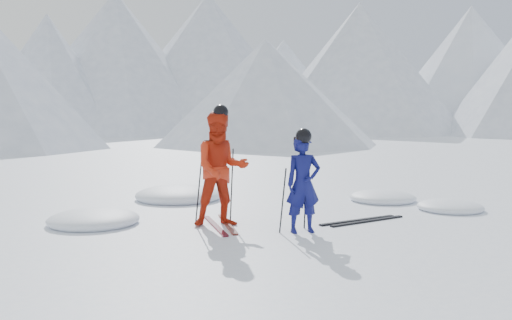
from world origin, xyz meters
TOP-DOWN VIEW (x-y plane):
  - ground at (0.00, 0.00)m, footprint 160.00×160.00m
  - mountain_range at (5.71, 35.31)m, footprint 106.15×62.94m
  - skier_blue at (-1.42, -0.77)m, footprint 0.67×0.54m
  - skier_red at (-2.28, 0.42)m, footprint 1.16×1.03m
  - pole_blue_left at (-1.72, -0.62)m, footprint 0.11×0.08m
  - pole_blue_right at (-1.17, -0.52)m, footprint 0.11×0.07m
  - pole_red_left at (-2.58, 0.67)m, footprint 0.13×0.10m
  - pole_red_right at (-1.98, 0.57)m, footprint 0.13×0.09m
  - ski_worn_left at (-2.40, 0.42)m, footprint 0.60×1.65m
  - ski_worn_right at (-2.16, 0.42)m, footprint 0.71×1.61m
  - ski_loose_a at (-0.02, -0.59)m, footprint 1.70×0.16m
  - ski_loose_b at (0.08, -0.74)m, footprint 1.70×0.10m
  - snow_lumps at (-1.03, 2.03)m, footprint 7.86×5.90m

SIDE VIEW (x-z plane):
  - ground at x=0.00m, z-range 0.00..0.00m
  - snow_lumps at x=-1.03m, z-range -0.22..0.22m
  - ski_worn_left at x=-2.40m, z-range 0.00..0.03m
  - ski_worn_right at x=-2.16m, z-range 0.00..0.03m
  - ski_loose_a at x=-0.02m, z-range 0.00..0.03m
  - ski_loose_b at x=0.08m, z-range 0.00..0.03m
  - pole_blue_left at x=-1.72m, z-range 0.00..1.06m
  - pole_blue_right at x=-1.17m, z-range 0.00..1.06m
  - pole_red_left at x=-2.58m, z-range 0.00..1.32m
  - pole_red_right at x=-1.98m, z-range 0.00..1.32m
  - skier_blue at x=-1.42m, z-range 0.00..1.59m
  - skier_red at x=-2.28m, z-range 0.00..1.98m
  - mountain_range at x=5.71m, z-range -1.04..14.49m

